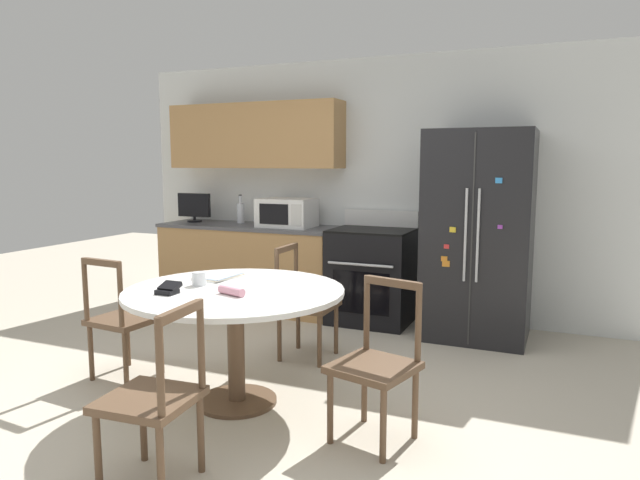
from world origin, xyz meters
TOP-DOWN VIEW (x-y plane):
  - ground_plane at (0.00, 0.00)m, footprint 14.00×14.00m
  - back_wall at (-0.31, 2.59)m, footprint 5.20×0.44m
  - kitchen_counter at (-1.22, 2.29)m, footprint 1.98×0.64m
  - refrigerator at (1.17, 2.19)m, footprint 0.90×0.80m
  - oven_range at (0.16, 2.26)m, footprint 0.77×0.68m
  - microwave at (-0.77, 2.27)m, footprint 0.56×0.39m
  - countertop_tv at (-1.94, 2.30)m, footprint 0.40×0.16m
  - counter_bottle at (-1.40, 2.40)m, footprint 0.08×0.08m
  - dining_table at (-0.05, 0.09)m, footprint 1.40×1.40m
  - dining_chair_right at (0.93, -0.02)m, footprint 0.51×0.51m
  - dining_chair_left at (-1.03, 0.14)m, footprint 0.45×0.45m
  - dining_chair_far at (-0.01, 1.07)m, footprint 0.42×0.42m
  - dining_chair_near at (0.10, -0.89)m, footprint 0.45×0.45m
  - candle_glass at (-0.32, 0.08)m, footprint 0.09×0.09m
  - folded_napkin at (0.03, -0.07)m, footprint 0.20×0.11m
  - wallet at (-0.35, -0.19)m, footprint 0.12×0.13m
  - mail_stack at (-0.33, 0.33)m, footprint 0.28×0.34m

SIDE VIEW (x-z plane):
  - ground_plane at x=0.00m, z-range 0.00..0.00m
  - dining_chair_right at x=0.93m, z-range -0.02..0.89m
  - dining_chair_left at x=-1.03m, z-range -0.02..0.89m
  - dining_chair_far at x=-0.01m, z-range -0.02..0.89m
  - dining_chair_near at x=0.10m, z-range -0.02..0.89m
  - kitchen_counter at x=-1.22m, z-range 0.00..0.90m
  - oven_range at x=0.16m, z-range -0.07..1.01m
  - dining_table at x=-0.05m, z-range 0.26..1.02m
  - mail_stack at x=-0.33m, z-range 0.76..0.79m
  - folded_napkin at x=0.03m, z-range 0.76..0.81m
  - wallet at x=-0.35m, z-range 0.75..0.82m
  - candle_glass at x=-0.32m, z-range 0.76..0.84m
  - refrigerator at x=1.17m, z-range 0.00..1.84m
  - counter_bottle at x=-1.40m, z-range 0.86..1.17m
  - microwave at x=-0.77m, z-range 0.90..1.19m
  - countertop_tv at x=-1.94m, z-range 0.91..1.23m
  - back_wall at x=-0.31m, z-range 0.14..2.74m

